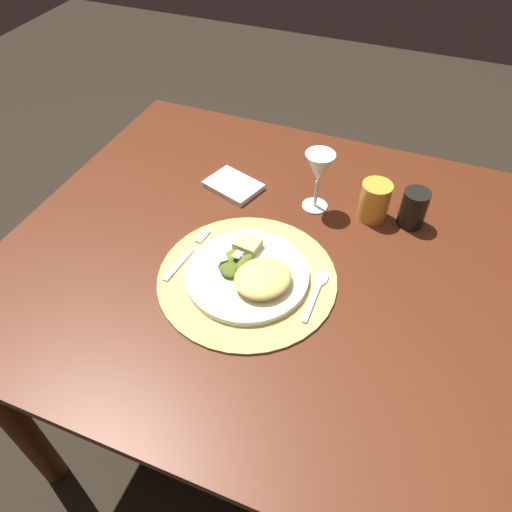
# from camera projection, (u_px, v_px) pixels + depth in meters

# --- Properties ---
(ground_plane) EXTENTS (6.00, 6.00, 0.00)m
(ground_plane) POSITION_uv_depth(u_px,v_px,m) (270.00, 408.00, 1.58)
(ground_plane) COLOR black
(dining_table) EXTENTS (1.18, 1.00, 0.73)m
(dining_table) POSITION_uv_depth(u_px,v_px,m) (275.00, 290.00, 1.15)
(dining_table) COLOR #4B2010
(dining_table) RESTS_ON ground
(placemat) EXTENTS (0.37, 0.37, 0.01)m
(placemat) POSITION_uv_depth(u_px,v_px,m) (247.00, 278.00, 1.00)
(placemat) COLOR tan
(placemat) RESTS_ON dining_table
(dinner_plate) EXTENTS (0.26, 0.26, 0.01)m
(dinner_plate) POSITION_uv_depth(u_px,v_px,m) (247.00, 274.00, 0.99)
(dinner_plate) COLOR silver
(dinner_plate) RESTS_ON placemat
(pasta_serving) EXTENTS (0.16, 0.16, 0.03)m
(pasta_serving) POSITION_uv_depth(u_px,v_px,m) (263.00, 278.00, 0.95)
(pasta_serving) COLOR #DEBE61
(pasta_serving) RESTS_ON dinner_plate
(salad_greens) EXTENTS (0.08, 0.09, 0.03)m
(salad_greens) POSITION_uv_depth(u_px,v_px,m) (235.00, 263.00, 0.99)
(salad_greens) COLOR #425A18
(salad_greens) RESTS_ON dinner_plate
(bread_piece) EXTENTS (0.06, 0.05, 0.02)m
(bread_piece) POSITION_uv_depth(u_px,v_px,m) (248.00, 245.00, 1.03)
(bread_piece) COLOR tan
(bread_piece) RESTS_ON dinner_plate
(fork) EXTENTS (0.03, 0.17, 0.00)m
(fork) POSITION_uv_depth(u_px,v_px,m) (185.00, 257.00, 1.03)
(fork) COLOR silver
(fork) RESTS_ON placemat
(spoon) EXTENTS (0.03, 0.14, 0.01)m
(spoon) POSITION_uv_depth(u_px,v_px,m) (318.00, 286.00, 0.98)
(spoon) COLOR silver
(spoon) RESTS_ON placemat
(napkin) EXTENTS (0.15, 0.13, 0.01)m
(napkin) POSITION_uv_depth(u_px,v_px,m) (233.00, 185.00, 1.21)
(napkin) COLOR white
(napkin) RESTS_ON dining_table
(wine_glass) EXTENTS (0.07, 0.07, 0.15)m
(wine_glass) POSITION_uv_depth(u_px,v_px,m) (319.00, 170.00, 1.09)
(wine_glass) COLOR silver
(wine_glass) RESTS_ON dining_table
(amber_tumbler) EXTENTS (0.07, 0.07, 0.09)m
(amber_tumbler) POSITION_uv_depth(u_px,v_px,m) (374.00, 201.00, 1.10)
(amber_tumbler) COLOR gold
(amber_tumbler) RESTS_ON dining_table
(dark_tumbler) EXTENTS (0.06, 0.06, 0.09)m
(dark_tumbler) POSITION_uv_depth(u_px,v_px,m) (413.00, 208.00, 1.09)
(dark_tumbler) COLOR black
(dark_tumbler) RESTS_ON dining_table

